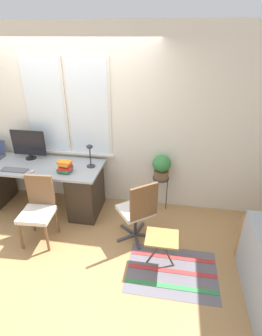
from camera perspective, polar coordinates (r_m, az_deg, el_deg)
The scene contains 14 objects.
ground_plane at distance 4.10m, azimuth -13.87°, elevation -11.85°, with size 14.00×14.00×0.00m, color tan.
wall_back_with_window at distance 4.15m, azimuth -11.76°, elevation 10.16°, with size 9.00×0.12×2.70m.
desk at distance 4.39m, azimuth -19.74°, elevation -3.48°, with size 2.08×0.74×0.77m.
monitor at distance 4.36m, azimuth -21.41°, elevation 4.86°, with size 0.54×0.16×0.46m.
keyboard at distance 4.15m, azimuth -24.07°, elevation -0.38°, with size 0.39×0.13×0.02m.
mouse at distance 3.99m, azimuth -20.63°, elevation -0.67°, with size 0.04×0.07×0.04m.
desk_lamp at distance 3.86m, azimuth -8.92°, elevation 3.34°, with size 0.13×0.13×0.35m.
book_stack at distance 3.83m, azimuth -14.19°, elevation 0.24°, with size 0.21×0.19×0.17m.
desk_chair_wooden at distance 3.70m, azimuth -19.56°, elevation -8.30°, with size 0.43×0.44×0.90m.
office_chair_swivel at distance 3.46m, azimuth 1.56°, elevation -9.15°, with size 0.57×0.58×0.93m.
plant_stand at distance 4.07m, azimuth 6.47°, elevation -2.94°, with size 0.25×0.25×0.57m.
potted_plant at distance 3.94m, azimuth 6.67°, elevation 0.43°, with size 0.28×0.28×0.37m.
floor_rug_striped at distance 3.40m, azimuth 8.87°, elevation -21.30°, with size 1.06×0.77×0.01m.
folding_stool at distance 3.19m, azimuth 6.73°, elevation -15.30°, with size 0.38×0.32×0.44m.
Camera 1 is at (1.46, -2.88, 2.53)m, focal length 28.00 mm.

